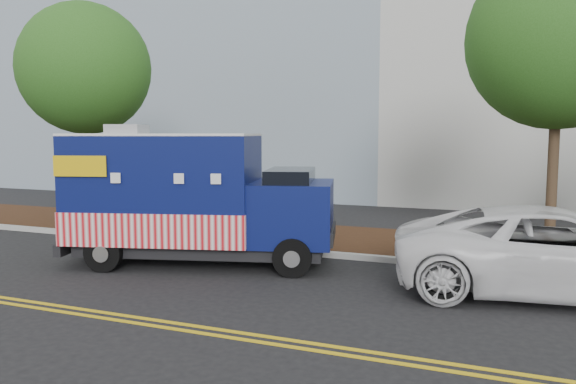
% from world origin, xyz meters
% --- Properties ---
extents(ground, '(120.00, 120.00, 0.00)m').
position_xyz_m(ground, '(0.00, 0.00, 0.00)').
color(ground, black).
rests_on(ground, ground).
extents(curb, '(120.00, 0.18, 0.15)m').
position_xyz_m(curb, '(0.00, 1.40, 0.07)').
color(curb, '#9E9E99').
rests_on(curb, ground).
extents(mulch_strip, '(120.00, 4.00, 0.15)m').
position_xyz_m(mulch_strip, '(0.00, 3.50, 0.07)').
color(mulch_strip, black).
rests_on(mulch_strip, ground).
extents(centerline_near, '(120.00, 0.10, 0.01)m').
position_xyz_m(centerline_near, '(0.00, -4.45, 0.01)').
color(centerline_near, gold).
rests_on(centerline_near, ground).
extents(centerline_far, '(120.00, 0.10, 0.01)m').
position_xyz_m(centerline_far, '(0.00, -4.70, 0.01)').
color(centerline_far, gold).
rests_on(centerline_far, ground).
extents(tree_a, '(4.38, 4.38, 7.56)m').
position_xyz_m(tree_a, '(-5.95, 2.92, 5.36)').
color(tree_a, '#38281C').
rests_on(tree_a, ground).
extents(tree_c, '(4.48, 4.48, 7.77)m').
position_xyz_m(tree_c, '(8.46, 3.26, 5.52)').
color(tree_c, '#38281C').
rests_on(tree_c, ground).
extents(sign_post, '(0.06, 0.06, 2.40)m').
position_xyz_m(sign_post, '(-1.86, 1.92, 1.20)').
color(sign_post, '#473828').
rests_on(sign_post, ground).
extents(food_truck, '(6.87, 3.99, 3.42)m').
position_xyz_m(food_truck, '(0.17, -0.51, 1.55)').
color(food_truck, black).
rests_on(food_truck, ground).
extents(white_car, '(6.63, 3.72, 1.75)m').
position_xyz_m(white_car, '(8.42, -0.20, 0.88)').
color(white_car, white).
rests_on(white_car, ground).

